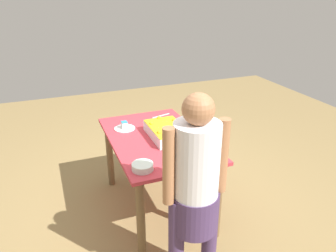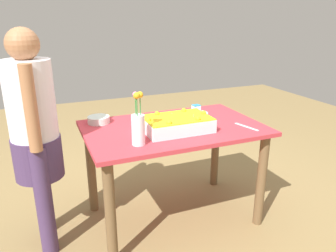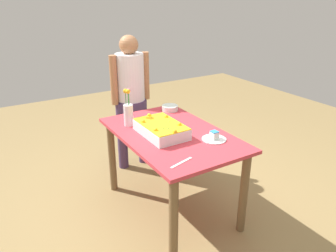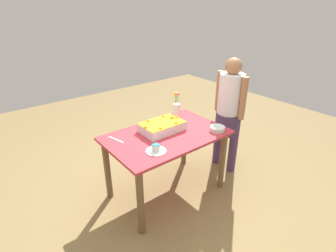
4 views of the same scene
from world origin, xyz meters
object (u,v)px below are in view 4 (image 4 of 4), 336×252
at_px(person_standing, 229,109).
at_px(flower_vase, 177,109).
at_px(serving_plate_with_slice, 156,150).
at_px(fruit_bowl, 217,129).
at_px(sheet_cake, 162,126).
at_px(cake_knife, 116,140).

bearing_deg(person_standing, flower_vase, -27.13).
relative_size(serving_plate_with_slice, fruit_bowl, 1.21).
distance_m(sheet_cake, cake_knife, 0.52).
xyz_separation_m(sheet_cake, cake_knife, (0.50, -0.13, -0.05)).
bearing_deg(sheet_cake, person_standing, 170.15).
bearing_deg(fruit_bowl, cake_knife, -27.36).
relative_size(sheet_cake, flower_vase, 1.37).
relative_size(cake_knife, person_standing, 0.14).
relative_size(flower_vase, person_standing, 0.23).
bearing_deg(flower_vase, serving_plate_with_slice, 35.74).
xyz_separation_m(serving_plate_with_slice, cake_knife, (0.19, -0.45, -0.02)).
height_order(flower_vase, fruit_bowl, flower_vase).
relative_size(sheet_cake, serving_plate_with_slice, 2.34).
relative_size(fruit_bowl, person_standing, 0.11).
bearing_deg(cake_knife, flower_vase, -103.28).
bearing_deg(serving_plate_with_slice, sheet_cake, -134.75).
bearing_deg(sheet_cake, serving_plate_with_slice, 45.25).
height_order(serving_plate_with_slice, fruit_bowl, serving_plate_with_slice).
xyz_separation_m(serving_plate_with_slice, person_standing, (-1.25, -0.16, 0.06)).
bearing_deg(fruit_bowl, person_standing, -154.18).
bearing_deg(cake_knife, serving_plate_with_slice, -171.63).
xyz_separation_m(flower_vase, fruit_bowl, (-0.15, 0.53, -0.10)).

